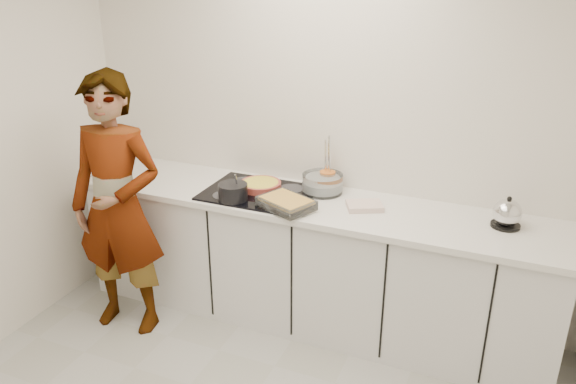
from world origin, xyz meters
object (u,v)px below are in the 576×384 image
at_px(mixing_bowl, 322,184).
at_px(kettle, 507,214).
at_px(saucepan, 233,192).
at_px(baking_dish, 286,203).
at_px(hob, 259,193).
at_px(cook, 118,207).
at_px(utensil_crock, 327,181).
at_px(tart_dish, 261,185).

xyz_separation_m(mixing_bowl, kettle, (1.17, -0.09, 0.02)).
bearing_deg(kettle, saucepan, -170.23).
distance_m(saucepan, baking_dish, 0.37).
bearing_deg(baking_dish, kettle, 12.13).
distance_m(hob, baking_dish, 0.32).
xyz_separation_m(hob, baking_dish, (0.27, -0.17, 0.04)).
bearing_deg(baking_dish, cook, -162.61).
bearing_deg(saucepan, cook, -154.76).
relative_size(hob, baking_dish, 1.82).
bearing_deg(utensil_crock, mixing_bowl, -106.12).
xyz_separation_m(kettle, cook, (-2.34, -0.61, -0.11)).
xyz_separation_m(saucepan, cook, (-0.68, -0.32, -0.09)).
bearing_deg(tart_dish, cook, -143.55).
bearing_deg(cook, saucepan, 17.95).
xyz_separation_m(saucepan, mixing_bowl, (0.48, 0.37, -0.01)).
height_order(hob, utensil_crock, utensil_crock).
distance_m(baking_dish, mixing_bowl, 0.38).
height_order(mixing_bowl, kettle, kettle).
bearing_deg(hob, tart_dish, 105.69).
bearing_deg(saucepan, hob, 61.31).
relative_size(baking_dish, utensil_crock, 2.98).
xyz_separation_m(utensil_crock, cook, (-1.18, -0.75, -0.09)).
bearing_deg(tart_dish, saucepan, -108.74).
xyz_separation_m(mixing_bowl, utensil_crock, (0.02, 0.05, 0.01)).
bearing_deg(mixing_bowl, cook, -149.20).
bearing_deg(utensil_crock, cook, -147.60).
bearing_deg(kettle, tart_dish, -178.43).
relative_size(kettle, cook, 0.12).
relative_size(mixing_bowl, utensil_crock, 2.08).
distance_m(hob, cook, 0.93).
relative_size(tart_dish, saucepan, 1.83).
distance_m(kettle, cook, 2.42).
height_order(hob, mixing_bowl, mixing_bowl).
bearing_deg(baking_dish, mixing_bowl, 72.90).
distance_m(kettle, utensil_crock, 1.17).
bearing_deg(mixing_bowl, tart_dish, -161.97).
bearing_deg(hob, utensil_crock, 31.62).
distance_m(mixing_bowl, utensil_crock, 0.06).
distance_m(saucepan, cook, 0.76).
bearing_deg(kettle, mixing_bowl, 175.75).
distance_m(hob, saucepan, 0.22).
bearing_deg(saucepan, kettle, 9.77).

